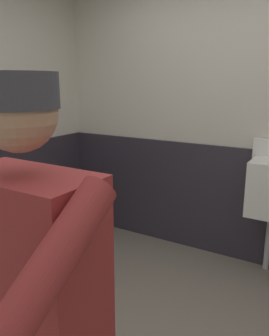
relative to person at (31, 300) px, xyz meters
name	(u,v)px	position (x,y,z in m)	size (l,w,h in m)	color
wall_back	(245,116)	(0.01, 2.46, 0.36)	(4.28, 0.12, 2.64)	beige
wainscot_band_back	(236,204)	(0.01, 2.39, -0.44)	(3.68, 0.03, 1.05)	#2D2833
person	(31,300)	(0.00, 0.00, 0.00)	(0.67, 0.60, 1.64)	#2D3342
trash_bin	(2,241)	(-1.50, 1.01, -0.61)	(0.37, 0.37, 0.71)	#38383D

